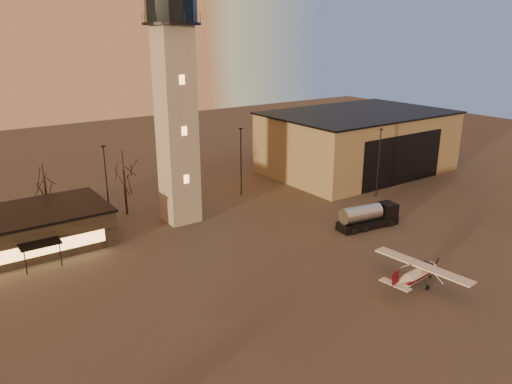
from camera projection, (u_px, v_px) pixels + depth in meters
ground at (346, 326)px, 41.43m from camera, size 220.00×220.00×0.00m
control_tower at (175, 93)px, 59.74m from camera, size 6.80×6.80×32.60m
hangar at (357, 142)px, 85.95m from camera, size 30.60×20.60×10.30m
light_poles at (179, 177)px, 64.16m from camera, size 58.50×12.25×10.14m
tree_row at (48, 177)px, 62.59m from camera, size 37.20×9.20×8.80m
cessna_front at (420, 275)px, 48.07m from camera, size 8.11×10.23×2.81m
fuel_truck at (368, 218)px, 62.00m from camera, size 8.35×3.57×3.01m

